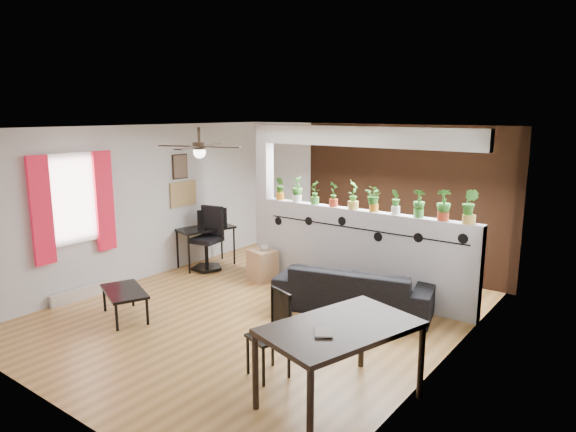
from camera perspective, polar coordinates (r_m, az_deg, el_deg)
The scene contains 31 objects.
room_shell at distance 7.05m, azimuth -3.28°, elevation -0.87°, with size 6.30×7.10×2.90m.
partition_wall at distance 7.97m, azimuth 8.21°, elevation -4.13°, with size 3.60×0.18×1.35m, color #BCBCC1.
ceiling_header at distance 7.69m, azimuth 8.59°, elevation 8.71°, with size 3.60×0.18×0.30m, color silver.
pier_column at distance 8.88m, azimuth -2.55°, elevation 1.72°, with size 0.22×0.20×2.60m, color #BCBCC1.
brick_panel at distance 9.13m, azimuth 12.76°, elevation 1.71°, with size 3.90×0.05×2.60m, color brown.
vine_decal at distance 7.79m, azimuth 7.95°, elevation -1.42°, with size 3.31×0.01×0.30m.
window_assembly at distance 8.19m, azimuth -22.77°, elevation 1.48°, with size 0.09×1.30×1.55m.
baseboard_heater at distance 8.52m, azimuth -21.97°, elevation -7.97°, with size 0.08×1.00×0.18m, color silver.
corkboard at distance 9.48m, azimuth -11.56°, elevation 2.43°, with size 0.03×0.60×0.45m, color #9F7E4C.
framed_art at distance 9.39m, azimuth -11.92°, elevation 5.41°, with size 0.03×0.34×0.44m.
ceiling_fan at distance 7.23m, azimuth -9.83°, elevation 7.43°, with size 1.19×1.19×0.43m.
potted_plant_0 at distance 8.63m, azimuth -0.87°, elevation 3.17°, with size 0.24×0.23×0.39m.
potted_plant_1 at distance 8.42m, azimuth 1.03°, elevation 3.08°, with size 0.27×0.27×0.42m.
potted_plant_2 at distance 8.23m, azimuth 3.01°, elevation 2.74°, with size 0.18×0.21×0.39m.
potted_plant_3 at distance 8.04m, azimuth 5.09°, elevation 2.52°, with size 0.24×0.22×0.39m.
potted_plant_4 at distance 7.86m, azimuth 7.28°, elevation 2.49°, with size 0.25×0.28×0.45m.
potted_plant_5 at distance 7.70m, azimuth 9.54°, elevation 2.00°, with size 0.22×0.20×0.39m.
potted_plant_6 at distance 7.55m, azimuth 11.90°, elevation 1.64°, with size 0.22×0.23×0.37m.
potted_plant_7 at distance 7.41m, azimuth 14.37°, elevation 1.47°, with size 0.21×0.17×0.40m.
potted_plant_8 at distance 7.28m, azimuth 16.92°, elevation 1.31°, with size 0.28×0.27×0.44m.
potted_plant_9 at distance 7.17m, azimuth 19.56°, elevation 1.12°, with size 0.27×0.23×0.47m.
sofa at distance 7.50m, azimuth 7.32°, elevation -8.05°, with size 2.12×0.83×0.62m, color black.
cube_shelf at distance 8.73m, azimuth -2.84°, elevation -5.47°, with size 0.43×0.38×0.52m, color tan.
cup at distance 8.62m, azimuth -2.60°, elevation -3.54°, with size 0.13×0.13×0.11m, color gray.
computer_desk at distance 9.52m, azimuth -9.14°, elevation -1.68°, with size 0.78×1.11×0.73m.
monitor at distance 9.59m, azimuth -8.53°, elevation -0.58°, with size 0.05×0.32×0.18m, color black.
office_chair at distance 9.36m, azimuth -8.83°, elevation -2.94°, with size 0.58×0.58×1.12m.
dining_table at distance 5.05m, azimuth 5.85°, elevation -12.89°, with size 1.29×1.69×0.81m.
book at distance 4.83m, azimuth 2.95°, elevation -12.77°, with size 0.17×0.22×0.02m, color gray.
folding_chair at distance 5.63m, azimuth -1.48°, elevation -12.10°, with size 0.48×0.48×0.94m.
coffee_table at distance 7.49m, azimuth -17.72°, elevation -8.15°, with size 0.98×0.78×0.40m.
Camera 1 is at (4.44, -5.26, 2.81)m, focal length 32.00 mm.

